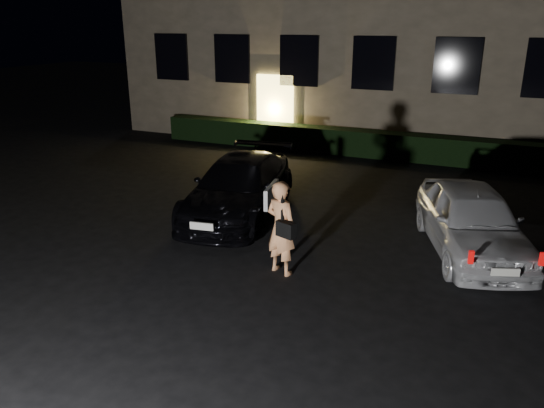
% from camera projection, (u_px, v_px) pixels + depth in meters
% --- Properties ---
extents(ground, '(80.00, 80.00, 0.00)m').
position_uv_depth(ground, '(211.00, 296.00, 8.82)').
color(ground, black).
rests_on(ground, ground).
extents(hedge, '(15.00, 0.70, 0.85)m').
position_uv_depth(hedge, '(366.00, 143.00, 17.78)').
color(hedge, black).
rests_on(hedge, ground).
extents(sedan, '(2.52, 4.77, 1.32)m').
position_uv_depth(sedan, '(239.00, 187.00, 12.36)').
color(sedan, black).
rests_on(sedan, ground).
extents(hatch, '(2.82, 4.23, 1.34)m').
position_uv_depth(hatch, '(472.00, 220.00, 10.29)').
color(hatch, silver).
rests_on(hatch, ground).
extents(man, '(0.73, 0.62, 1.73)m').
position_uv_depth(man, '(281.00, 228.00, 9.36)').
color(man, '#F3A067').
rests_on(man, ground).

